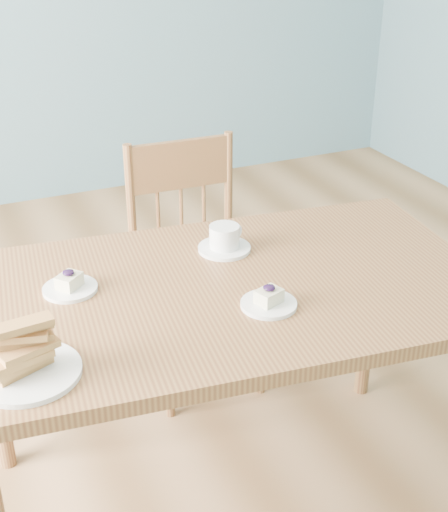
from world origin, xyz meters
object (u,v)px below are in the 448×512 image
(dining_chair, at_px, (195,267))
(biscotti_plate, at_px, (25,356))
(coffee_cup, at_px, (225,240))
(dining_table, at_px, (226,309))
(cheesecake_plate_near, at_px, (269,301))
(cheesecake_plate_far, at_px, (70,285))

(dining_chair, relative_size, biscotti_plate, 3.91)
(dining_chair, distance_m, coffee_cup, 0.57)
(dining_table, bearing_deg, coffee_cup, 73.67)
(coffee_cup, height_order, biscotti_plate, biscotti_plate)
(dining_table, xyz_separation_m, biscotti_plate, (-0.57, -0.19, 0.13))
(biscotti_plate, bearing_deg, dining_table, 18.44)
(biscotti_plate, bearing_deg, dining_chair, 48.93)
(cheesecake_plate_near, xyz_separation_m, coffee_cup, (0.03, 0.34, 0.02))
(cheesecake_plate_far, height_order, biscotti_plate, biscotti_plate)
(dining_chair, bearing_deg, coffee_cup, -98.19)
(cheesecake_plate_near, xyz_separation_m, biscotti_plate, (-0.62, -0.04, 0.03))
(cheesecake_plate_far, bearing_deg, cheesecake_plate_near, -32.72)
(cheesecake_plate_near, bearing_deg, dining_chair, 82.20)
(dining_chair, height_order, cheesecake_plate_near, dining_chair)
(cheesecake_plate_far, relative_size, coffee_cup, 0.93)
(cheesecake_plate_near, bearing_deg, cheesecake_plate_far, 147.28)
(cheesecake_plate_far, bearing_deg, biscotti_plate, -117.48)
(cheesecake_plate_near, height_order, cheesecake_plate_far, same)
(dining_chair, bearing_deg, cheesecake_plate_far, -135.86)
(dining_chair, xyz_separation_m, cheesecake_plate_far, (-0.56, -0.51, 0.31))
(dining_table, height_order, coffee_cup, coffee_cup)
(dining_table, xyz_separation_m, cheesecake_plate_far, (-0.40, 0.14, 0.09))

